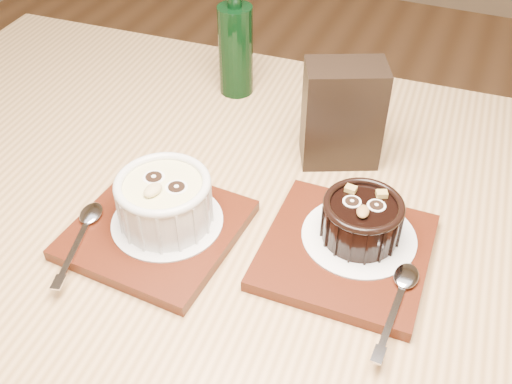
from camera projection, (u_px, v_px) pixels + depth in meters
table at (246, 274)px, 0.78m from camera, size 1.24×0.86×0.75m
tray_left at (157, 230)px, 0.70m from camera, size 0.19×0.19×0.01m
doily_left at (167, 221)px, 0.70m from camera, size 0.13×0.13×0.00m
ramekin_white at (164, 199)px, 0.67m from camera, size 0.11×0.11×0.06m
spoon_left at (81, 234)px, 0.68m from camera, size 0.06×0.14×0.01m
tray_right at (345, 251)px, 0.67m from camera, size 0.18×0.18×0.01m
doily_right at (359, 236)px, 0.68m from camera, size 0.13×0.13×0.00m
ramekin_dark at (362, 218)px, 0.66m from camera, size 0.09×0.09×0.05m
spoon_right at (398, 300)px, 0.61m from camera, size 0.03×0.13×0.01m
condiment_stand at (342, 114)px, 0.77m from camera, size 0.12×0.10×0.14m
green_bottle at (236, 47)px, 0.89m from camera, size 0.05×0.05×0.19m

